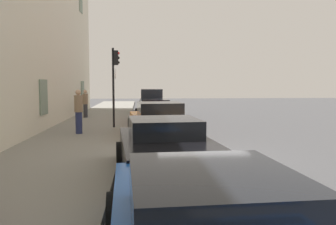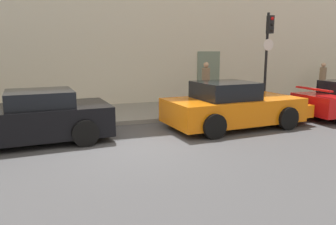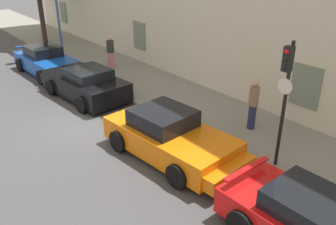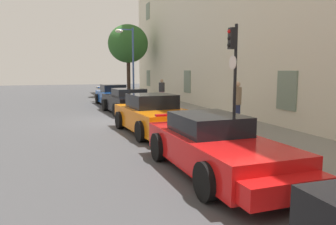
# 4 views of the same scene
# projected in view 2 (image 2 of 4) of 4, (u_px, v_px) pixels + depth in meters

# --- Properties ---
(ground_plane) EXTENTS (80.00, 80.00, 0.00)m
(ground_plane) POSITION_uv_depth(u_px,v_px,m) (128.00, 145.00, 8.59)
(ground_plane) COLOR #444447
(sidewalk) EXTENTS (60.00, 3.55, 0.14)m
(sidewalk) POSITION_uv_depth(u_px,v_px,m) (105.00, 114.00, 12.36)
(sidewalk) COLOR gray
(sidewalk) RESTS_ON ground
(sportscar_yellow_flank) EXTENTS (4.72, 2.45, 1.37)m
(sportscar_yellow_flank) POSITION_uv_depth(u_px,v_px,m) (22.00, 120.00, 8.70)
(sportscar_yellow_flank) COLOR black
(sportscar_yellow_flank) RESTS_ON ground
(sportscar_white_middle) EXTENTS (4.79, 2.55, 1.45)m
(sportscar_white_middle) POSITION_uv_depth(u_px,v_px,m) (237.00, 107.00, 10.59)
(sportscar_white_middle) COLOR orange
(sportscar_white_middle) RESTS_ON ground
(traffic_light) EXTENTS (0.44, 0.36, 3.67)m
(traffic_light) POSITION_uv_depth(u_px,v_px,m) (268.00, 44.00, 12.70)
(traffic_light) COLOR black
(traffic_light) RESTS_ON sidewalk
(pedestrian_admiring) EXTENTS (0.46, 0.46, 1.79)m
(pedestrian_admiring) POSITION_uv_depth(u_px,v_px,m) (206.00, 83.00, 13.62)
(pedestrian_admiring) COLOR navy
(pedestrian_admiring) RESTS_ON sidewalk
(pedestrian_strolling) EXTENTS (0.45, 0.45, 1.66)m
(pedestrian_strolling) POSITION_uv_depth(u_px,v_px,m) (322.00, 79.00, 16.50)
(pedestrian_strolling) COLOR #333338
(pedestrian_strolling) RESTS_ON sidewalk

